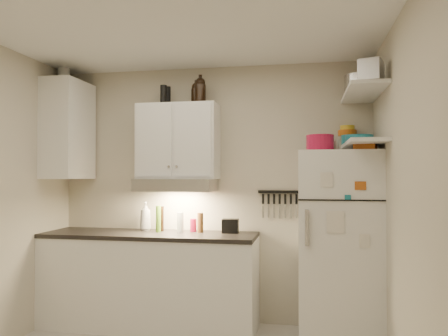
# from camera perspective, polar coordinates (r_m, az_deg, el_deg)

# --- Properties ---
(ceiling) EXTENTS (3.20, 3.00, 0.02)m
(ceiling) POSITION_cam_1_polar(r_m,az_deg,el_deg) (3.25, -7.73, 19.31)
(ceiling) COLOR white
(ceiling) RESTS_ON ground
(back_wall) EXTENTS (3.20, 0.02, 2.60)m
(back_wall) POSITION_cam_1_polar(r_m,az_deg,el_deg) (4.51, -1.69, -3.32)
(back_wall) COLOR beige
(back_wall) RESTS_ON ground
(right_wall) EXTENTS (0.02, 3.00, 2.60)m
(right_wall) POSITION_cam_1_polar(r_m,az_deg,el_deg) (2.97, 23.29, -4.46)
(right_wall) COLOR beige
(right_wall) RESTS_ON ground
(base_cabinet) EXTENTS (2.10, 0.60, 0.88)m
(base_cabinet) POSITION_cam_1_polar(r_m,az_deg,el_deg) (4.48, -9.68, -14.43)
(base_cabinet) COLOR white
(base_cabinet) RESTS_ON floor
(countertop) EXTENTS (2.10, 0.62, 0.04)m
(countertop) POSITION_cam_1_polar(r_m,az_deg,el_deg) (4.40, -9.67, -8.59)
(countertop) COLOR black
(countertop) RESTS_ON base_cabinet
(upper_cabinet) EXTENTS (0.80, 0.33, 0.75)m
(upper_cabinet) POSITION_cam_1_polar(r_m,az_deg,el_deg) (4.42, -5.98, 3.45)
(upper_cabinet) COLOR white
(upper_cabinet) RESTS_ON back_wall
(side_cabinet) EXTENTS (0.33, 0.55, 1.00)m
(side_cabinet) POSITION_cam_1_polar(r_m,az_deg,el_deg) (4.76, -19.69, 4.69)
(side_cabinet) COLOR white
(side_cabinet) RESTS_ON left_wall
(range_hood) EXTENTS (0.76, 0.46, 0.12)m
(range_hood) POSITION_cam_1_polar(r_m,az_deg,el_deg) (4.35, -6.23, -2.21)
(range_hood) COLOR silver
(range_hood) RESTS_ON back_wall
(fridge) EXTENTS (0.70, 0.68, 1.70)m
(fridge) POSITION_cam_1_polar(r_m,az_deg,el_deg) (4.11, 14.75, -9.82)
(fridge) COLOR white
(fridge) RESTS_ON floor
(shelf_hi) EXTENTS (0.30, 0.95, 0.03)m
(shelf_hi) POSITION_cam_1_polar(r_m,az_deg,el_deg) (4.01, 17.69, 9.35)
(shelf_hi) COLOR white
(shelf_hi) RESTS_ON right_wall
(shelf_lo) EXTENTS (0.30, 0.95, 0.03)m
(shelf_lo) POSITION_cam_1_polar(r_m,az_deg,el_deg) (3.95, 17.73, 3.07)
(shelf_lo) COLOR white
(shelf_lo) RESTS_ON right_wall
(knife_strip) EXTENTS (0.42, 0.02, 0.03)m
(knife_strip) POSITION_cam_1_polar(r_m,az_deg,el_deg) (4.39, 7.22, -3.12)
(knife_strip) COLOR black
(knife_strip) RESTS_ON back_wall
(dutch_oven) EXTENTS (0.24, 0.24, 0.14)m
(dutch_oven) POSITION_cam_1_polar(r_m,az_deg,el_deg) (3.91, 12.42, 3.22)
(dutch_oven) COLOR #AF143D
(dutch_oven) RESTS_ON fridge
(book_stack) EXTENTS (0.22, 0.25, 0.07)m
(book_stack) POSITION_cam_1_polar(r_m,az_deg,el_deg) (3.90, 17.97, 2.78)
(book_stack) COLOR #B05216
(book_stack) RESTS_ON fridge
(spice_jar) EXTENTS (0.08, 0.08, 0.10)m
(spice_jar) POSITION_cam_1_polar(r_m,az_deg,el_deg) (3.99, 14.39, 2.87)
(spice_jar) COLOR silver
(spice_jar) RESTS_ON fridge
(stock_pot) EXTENTS (0.33, 0.33, 0.19)m
(stock_pot) POSITION_cam_1_polar(r_m,az_deg,el_deg) (4.28, 17.25, 10.22)
(stock_pot) COLOR silver
(stock_pot) RESTS_ON shelf_hi
(tin_a) EXTENTS (0.19, 0.17, 0.18)m
(tin_a) POSITION_cam_1_polar(r_m,az_deg,el_deg) (3.93, 18.80, 11.14)
(tin_a) COLOR #AAAAAD
(tin_a) RESTS_ON shelf_hi
(tin_b) EXTENTS (0.21, 0.21, 0.16)m
(tin_b) POSITION_cam_1_polar(r_m,az_deg,el_deg) (3.65, 18.60, 11.96)
(tin_b) COLOR #AAAAAD
(tin_b) RESTS_ON shelf_hi
(bowl_teal) EXTENTS (0.22, 0.22, 0.09)m
(bowl_teal) POSITION_cam_1_polar(r_m,az_deg,el_deg) (4.28, 16.53, 3.55)
(bowl_teal) COLOR #197589
(bowl_teal) RESTS_ON shelf_lo
(bowl_orange) EXTENTS (0.17, 0.17, 0.05)m
(bowl_orange) POSITION_cam_1_polar(r_m,az_deg,el_deg) (4.33, 15.81, 4.42)
(bowl_orange) COLOR #BF5812
(bowl_orange) RESTS_ON bowl_teal
(bowl_yellow) EXTENTS (0.14, 0.14, 0.04)m
(bowl_yellow) POSITION_cam_1_polar(r_m,az_deg,el_deg) (4.33, 15.81, 5.05)
(bowl_yellow) COLOR gold
(bowl_yellow) RESTS_ON bowl_orange
(plates) EXTENTS (0.29, 0.29, 0.06)m
(plates) POSITION_cam_1_polar(r_m,az_deg,el_deg) (3.99, 17.23, 3.68)
(plates) COLOR #197589
(plates) RESTS_ON shelf_lo
(growler_a) EXTENTS (0.12, 0.12, 0.23)m
(growler_a) POSITION_cam_1_polar(r_m,az_deg,el_deg) (4.50, -3.68, 9.67)
(growler_a) COLOR black
(growler_a) RESTS_ON upper_cabinet
(growler_b) EXTENTS (0.14, 0.14, 0.26)m
(growler_b) POSITION_cam_1_polar(r_m,az_deg,el_deg) (4.37, -3.11, 10.15)
(growler_b) COLOR black
(growler_b) RESTS_ON upper_cabinet
(thermos_a) EXTENTS (0.08, 0.08, 0.19)m
(thermos_a) POSITION_cam_1_polar(r_m,az_deg,el_deg) (4.55, -7.39, 9.29)
(thermos_a) COLOR black
(thermos_a) RESTS_ON upper_cabinet
(thermos_b) EXTENTS (0.07, 0.07, 0.19)m
(thermos_b) POSITION_cam_1_polar(r_m,az_deg,el_deg) (4.50, -7.90, 9.44)
(thermos_b) COLOR black
(thermos_b) RESTS_ON upper_cabinet
(side_jar) EXTENTS (0.15, 0.15, 0.16)m
(side_jar) POSITION_cam_1_polar(r_m,az_deg,el_deg) (4.91, -20.20, 11.38)
(side_jar) COLOR silver
(side_jar) RESTS_ON side_cabinet
(soap_bottle) EXTENTS (0.14, 0.14, 0.33)m
(soap_bottle) POSITION_cam_1_polar(r_m,az_deg,el_deg) (4.56, -10.22, -5.99)
(soap_bottle) COLOR white
(soap_bottle) RESTS_ON countertop
(pepper_mill) EXTENTS (0.07, 0.07, 0.19)m
(pepper_mill) POSITION_cam_1_polar(r_m,az_deg,el_deg) (4.35, -3.11, -7.14)
(pepper_mill) COLOR brown
(pepper_mill) RESTS_ON countertop
(oil_bottle) EXTENTS (0.06, 0.06, 0.26)m
(oil_bottle) POSITION_cam_1_polar(r_m,az_deg,el_deg) (4.42, -8.57, -6.59)
(oil_bottle) COLOR #49741D
(oil_bottle) RESTS_ON countertop
(vinegar_bottle) EXTENTS (0.07, 0.07, 0.25)m
(vinegar_bottle) POSITION_cam_1_polar(r_m,az_deg,el_deg) (4.49, -8.20, -6.56)
(vinegar_bottle) COLOR black
(vinegar_bottle) RESTS_ON countertop
(clear_bottle) EXTENTS (0.08, 0.08, 0.20)m
(clear_bottle) POSITION_cam_1_polar(r_m,az_deg,el_deg) (4.38, -5.74, -7.06)
(clear_bottle) COLOR silver
(clear_bottle) RESTS_ON countertop
(red_jar) EXTENTS (0.07, 0.07, 0.13)m
(red_jar) POSITION_cam_1_polar(r_m,az_deg,el_deg) (4.42, -4.03, -7.46)
(red_jar) COLOR #AF143D
(red_jar) RESTS_ON countertop
(caddy) EXTENTS (0.16, 0.12, 0.14)m
(caddy) POSITION_cam_1_polar(r_m,az_deg,el_deg) (4.32, 0.83, -7.58)
(caddy) COLOR black
(caddy) RESTS_ON countertop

